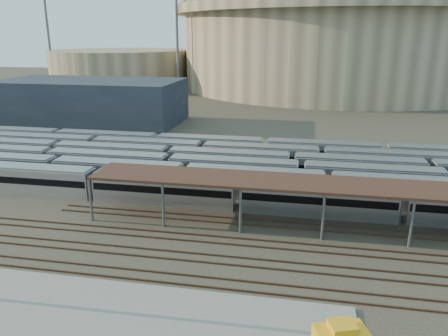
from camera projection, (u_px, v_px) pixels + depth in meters
The scene contains 11 objects.
ground at pixel (155, 231), 47.38m from camera, with size 420.00×420.00×0.00m, color #383026.
apron at pixel (30, 306), 34.18m from camera, with size 50.00×9.00×0.20m, color gray.
subway_trains at pixel (184, 165), 64.55m from camera, with size 129.72×23.90×3.60m.
inspection_shed at pixel (366, 188), 45.69m from camera, with size 60.30×6.00×5.30m.
empty_tracks at pixel (138, 252), 42.66m from camera, with size 170.00×9.62×0.18m.
stadium at pixel (336, 44), 169.30m from camera, with size 124.00×124.00×32.50m.
secondary_arena at pixel (122, 68), 178.04m from camera, with size 56.00×56.00×14.00m, color tan.
service_building at pixel (92, 101), 103.79m from camera, with size 42.00×20.00×10.00m, color #1E232D.
floodlight_0 at pixel (177, 33), 149.83m from camera, with size 4.00×1.00×38.40m.
floodlight_1 at pixel (48, 33), 169.12m from camera, with size 4.00×1.00×38.40m.
floodlight_3 at pixel (253, 33), 193.13m from camera, with size 4.00×1.00×38.40m.
Camera 1 is at (15.50, -41.04, 20.57)m, focal length 35.00 mm.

